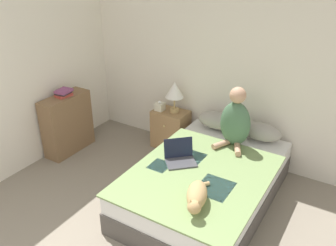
{
  "coord_description": "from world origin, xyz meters",
  "views": [
    {
      "loc": [
        1.69,
        -0.5,
        2.66
      ],
      "look_at": [
        -0.23,
        2.64,
        0.84
      ],
      "focal_mm": 38.0,
      "sensor_mm": 36.0,
      "label": 1
    }
  ],
  "objects": [
    {
      "name": "pillow_far",
      "position": [
        0.63,
        3.45,
        0.6
      ],
      "size": [
        0.52,
        0.28,
        0.22
      ],
      "color": "gray",
      "rests_on": "bed"
    },
    {
      "name": "person_sitting",
      "position": [
        0.39,
        3.15,
        0.81
      ],
      "size": [
        0.38,
        0.37,
        0.75
      ],
      "color": "#476B4C",
      "rests_on": "bed"
    },
    {
      "name": "wall_back",
      "position": [
        0.0,
        3.69,
        1.27
      ],
      "size": [
        5.09,
        0.05,
        2.55
      ],
      "color": "silver",
      "rests_on": "ground_plane"
    },
    {
      "name": "tissue_box",
      "position": [
        -0.84,
        3.39,
        0.62
      ],
      "size": [
        0.12,
        0.12,
        0.14
      ],
      "color": "beige",
      "rests_on": "nightstand"
    },
    {
      "name": "bed",
      "position": [
        0.33,
        2.56,
        0.24
      ],
      "size": [
        1.39,
        2.11,
        0.49
      ],
      "color": "#4C4742",
      "rests_on": "ground_plane"
    },
    {
      "name": "cat_tabby",
      "position": [
        0.53,
        1.9,
        0.58
      ],
      "size": [
        0.33,
        0.6,
        0.2
      ],
      "rotation": [
        0.0,
        0.0,
        -1.21
      ],
      "color": "tan",
      "rests_on": "bed"
    },
    {
      "name": "table_lamp",
      "position": [
        -0.62,
        3.44,
        0.89
      ],
      "size": [
        0.25,
        0.25,
        0.45
      ],
      "color": "tan",
      "rests_on": "nightstand"
    },
    {
      "name": "nightstand",
      "position": [
        -0.68,
        3.44,
        0.28
      ],
      "size": [
        0.5,
        0.37,
        0.57
      ],
      "color": "#937047",
      "rests_on": "ground_plane"
    },
    {
      "name": "laptop_open",
      "position": [
        0.02,
        2.48,
        0.54
      ],
      "size": [
        0.43,
        0.43,
        0.24
      ],
      "rotation": [
        0.0,
        0.0,
        0.76
      ],
      "color": "#424247",
      "rests_on": "bed"
    },
    {
      "name": "bookshelf",
      "position": [
        -1.87,
        2.59,
        0.42
      ],
      "size": [
        0.28,
        0.73,
        0.84
      ],
      "color": "brown",
      "rests_on": "ground_plane"
    },
    {
      "name": "pillow_near",
      "position": [
        0.02,
        3.45,
        0.6
      ],
      "size": [
        0.52,
        0.28,
        0.22
      ],
      "color": "gray",
      "rests_on": "bed"
    },
    {
      "name": "book_stack_top",
      "position": [
        -1.87,
        2.59,
        0.89
      ],
      "size": [
        0.2,
        0.23,
        0.09
      ],
      "color": "#B24238",
      "rests_on": "bookshelf"
    }
  ]
}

